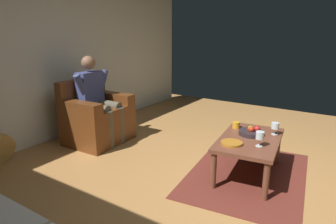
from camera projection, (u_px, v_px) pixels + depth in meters
ground_plane at (245, 187)px, 3.09m from camera, size 6.96×6.96×0.00m
wall_back at (54, 46)px, 4.26m from camera, size 6.20×0.06×2.70m
rug at (247, 174)px, 3.37m from camera, size 1.85×1.42×0.01m
armchair at (97, 119)px, 4.28m from camera, size 0.87×0.73×0.90m
person_seated at (97, 97)px, 4.18m from camera, size 0.64×0.59×1.24m
coffee_table at (249, 143)px, 3.26m from camera, size 1.08×0.74×0.44m
wine_glass_near at (275, 126)px, 3.34m from camera, size 0.09×0.09×0.14m
wine_glass_far at (260, 136)px, 2.99m from camera, size 0.08×0.08×0.16m
fruit_bowl at (251, 132)px, 3.34m from camera, size 0.27×0.27×0.11m
decorative_dish at (232, 143)px, 3.08m from camera, size 0.22×0.22×0.02m
candle_jar at (236, 125)px, 3.58m from camera, size 0.09×0.09×0.07m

